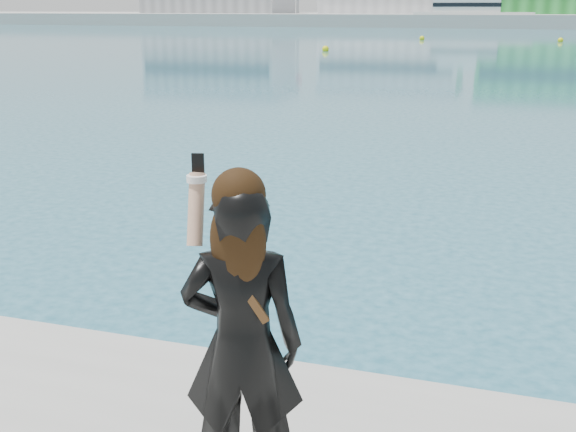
# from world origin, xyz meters

# --- Properties ---
(far_quay) EXTENTS (320.00, 40.00, 2.00)m
(far_quay) POSITION_xyz_m (0.00, 130.00, 1.00)
(far_quay) COLOR #9E9E99
(far_quay) RESTS_ON ground
(motor_yacht) EXTENTS (17.74, 5.49, 8.21)m
(motor_yacht) POSITION_xyz_m (-7.82, 112.97, 2.31)
(motor_yacht) COLOR white
(motor_yacht) RESTS_ON ground
(buoy_near) EXTENTS (0.50, 0.50, 0.50)m
(buoy_near) POSITION_xyz_m (3.78, 69.90, 0.00)
(buoy_near) COLOR yellow
(buoy_near) RESTS_ON ground
(buoy_far) EXTENTS (0.50, 0.50, 0.50)m
(buoy_far) POSITION_xyz_m (-9.02, 70.06, 0.00)
(buoy_far) COLOR yellow
(buoy_far) RESTS_ON ground
(buoy_extra) EXTENTS (0.50, 0.50, 0.50)m
(buoy_extra) POSITION_xyz_m (-13.14, 49.02, 0.00)
(buoy_extra) COLOR yellow
(buoy_extra) RESTS_ON ground
(woman) EXTENTS (0.65, 0.50, 1.68)m
(woman) POSITION_xyz_m (-0.21, -0.39, 1.65)
(woman) COLOR black
(woman) RESTS_ON near_quay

